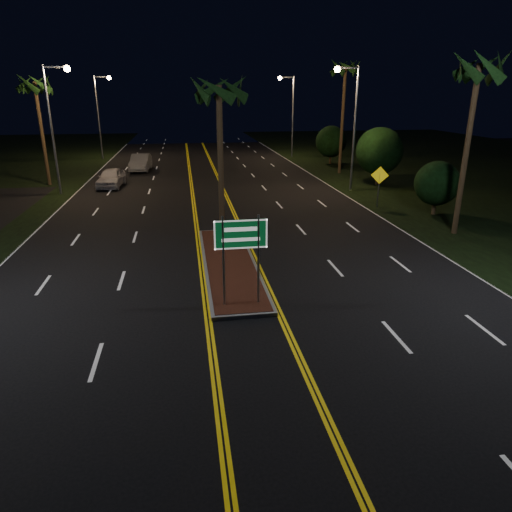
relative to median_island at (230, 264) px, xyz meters
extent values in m
plane|color=black|center=(0.00, -7.00, -0.08)|extent=(120.00, 120.00, 0.00)
cube|color=gray|center=(0.00, 0.00, -0.01)|extent=(2.25, 10.25, 0.15)
cube|color=#592819|center=(0.00, 0.00, 0.08)|extent=(2.00, 10.00, 0.02)
cylinder|color=gray|center=(-0.60, -4.20, 1.67)|extent=(0.08, 0.08, 3.20)
cylinder|color=gray|center=(0.60, -4.20, 1.67)|extent=(0.08, 0.08, 3.20)
cube|color=#07471E|center=(0.00, -4.20, 2.62)|extent=(1.80, 0.04, 1.00)
cube|color=white|center=(0.00, -4.22, 2.62)|extent=(1.80, 0.01, 1.00)
cylinder|color=gray|center=(-11.00, 17.00, 4.42)|extent=(0.18, 0.18, 9.00)
cube|color=gray|center=(-10.20, 17.00, 8.77)|extent=(1.60, 0.12, 0.12)
sphere|color=#FFBD72|center=(-9.40, 17.00, 8.67)|extent=(0.44, 0.44, 0.44)
cylinder|color=gray|center=(-11.00, 37.00, 4.42)|extent=(0.18, 0.18, 9.00)
cube|color=gray|center=(-10.20, 37.00, 8.77)|extent=(1.60, 0.12, 0.12)
sphere|color=#FFBD72|center=(-9.40, 37.00, 8.67)|extent=(0.44, 0.44, 0.44)
cylinder|color=gray|center=(11.00, 15.00, 4.42)|extent=(0.18, 0.18, 9.00)
cube|color=gray|center=(10.20, 15.00, 8.77)|extent=(1.60, 0.12, 0.12)
sphere|color=#FFBD72|center=(9.40, 15.00, 8.67)|extent=(0.44, 0.44, 0.44)
cylinder|color=gray|center=(11.00, 35.00, 4.42)|extent=(0.18, 0.18, 9.00)
cube|color=gray|center=(10.20, 35.00, 8.77)|extent=(1.60, 0.12, 0.12)
sphere|color=#FFBD72|center=(9.40, 35.00, 8.67)|extent=(0.44, 0.44, 0.44)
cylinder|color=#382819|center=(0.00, 3.50, 3.67)|extent=(0.28, 0.28, 7.50)
cylinder|color=#382819|center=(-12.80, 21.00, 3.92)|extent=(0.28, 0.28, 8.00)
cylinder|color=#382819|center=(12.50, 3.00, 4.17)|extent=(0.28, 0.28, 8.50)
cylinder|color=#382819|center=(12.80, 23.00, 4.67)|extent=(0.28, 0.28, 9.50)
cylinder|color=#382819|center=(13.50, 7.00, 0.37)|extent=(0.24, 0.24, 0.90)
sphere|color=black|center=(13.50, 7.00, 1.87)|extent=(2.70, 2.70, 2.70)
cylinder|color=#382819|center=(14.00, 17.00, 0.55)|extent=(0.24, 0.24, 1.26)
sphere|color=black|center=(14.00, 17.00, 2.65)|extent=(3.78, 3.78, 3.78)
cylinder|color=#382819|center=(13.80, 29.00, 0.46)|extent=(0.24, 0.24, 1.08)
sphere|color=black|center=(13.80, 29.00, 2.26)|extent=(3.24, 3.24, 3.24)
imported|color=#BAB9C0|center=(-7.60, 19.28, 0.78)|extent=(2.70, 5.37, 1.73)
imported|color=#9C9FA5|center=(-5.91, 27.43, 0.84)|extent=(2.68, 5.65, 1.84)
cylinder|color=gray|center=(10.80, 9.36, 1.09)|extent=(0.07, 0.07, 2.34)
cube|color=yellow|center=(10.80, 9.34, 2.04)|extent=(1.05, 0.46, 1.13)
camera|label=1|loc=(-1.76, -18.68, 7.05)|focal=32.00mm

